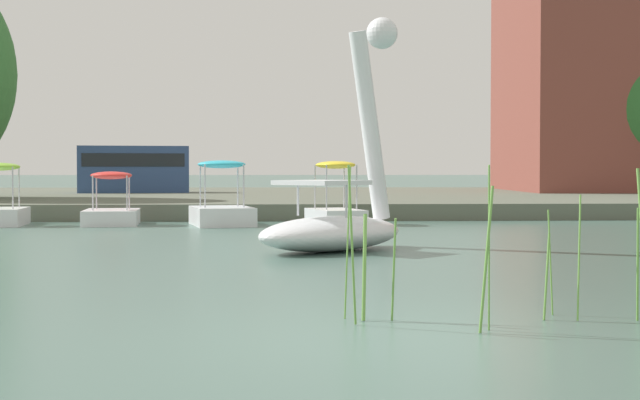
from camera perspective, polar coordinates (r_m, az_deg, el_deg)
ground_plane at (r=8.57m, az=5.80°, el=-7.85°), size 497.66×497.66×0.00m
shore_bank_far at (r=40.66m, az=-1.58°, el=0.07°), size 152.36×26.17×0.47m
swan_boat at (r=17.63m, az=1.06°, el=-0.47°), size 3.41×3.40×4.23m
pedal_boat_yellow at (r=26.04m, az=0.89°, el=-0.28°), size 1.54×2.31×1.64m
pedal_boat_cyan at (r=25.67m, az=-5.61°, el=-0.46°), size 1.82×2.50×1.66m
pedal_boat_red at (r=26.32m, az=-11.77°, el=-0.53°), size 1.51×2.32×1.38m
parked_van at (r=42.26m, az=-10.59°, el=1.83°), size 4.71×2.57×1.92m
reed_clump_foreground at (r=9.45m, az=11.09°, el=-3.20°), size 3.29×1.10×1.47m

